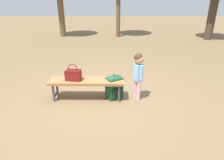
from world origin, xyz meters
TOP-DOWN VIEW (x-y plane):
  - ground_plane at (0.00, 0.00)m, footprint 40.00×40.00m
  - park_bench at (-0.33, 0.16)m, footprint 1.61×0.44m
  - handbag at (-0.61, 0.16)m, footprint 0.35×0.23m
  - child_standing at (0.76, 0.13)m, footprint 0.21×0.25m
  - backpack_large at (0.27, 0.20)m, footprint 0.41×0.38m

SIDE VIEW (x-z plane):
  - ground_plane at x=0.00m, z-range 0.00..0.00m
  - backpack_large at x=0.27m, z-range 0.00..0.56m
  - park_bench at x=-0.33m, z-range 0.17..0.62m
  - handbag at x=-0.61m, z-range 0.39..0.76m
  - child_standing at x=0.76m, z-range 0.18..1.22m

